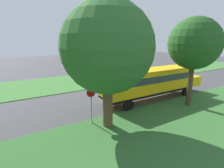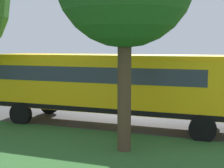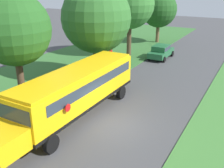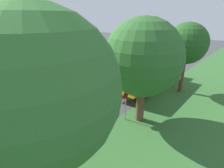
% 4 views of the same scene
% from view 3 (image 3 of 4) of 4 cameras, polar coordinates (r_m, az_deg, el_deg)
% --- Properties ---
extents(ground_plane, '(120.00, 120.00, 0.00)m').
position_cam_3_polar(ground_plane, '(16.57, 0.49, -8.97)').
color(ground_plane, '#424244').
extents(grass_verge, '(12.00, 80.00, 0.08)m').
position_cam_3_polar(grass_verge, '(22.63, -22.27, -1.97)').
color(grass_verge, '#33662D').
rests_on(grass_verge, ground).
extents(school_bus, '(2.85, 12.42, 3.16)m').
position_cam_3_polar(school_bus, '(17.02, -7.91, -1.12)').
color(school_bus, yellow).
rests_on(school_bus, ground).
extents(car_green_nearest, '(2.02, 4.40, 1.56)m').
position_cam_3_polar(car_green_nearest, '(31.45, 10.64, 7.08)').
color(car_green_nearest, '#236038').
rests_on(car_green_nearest, ground).
extents(oak_tree_beside_bus, '(4.49, 4.49, 7.96)m').
position_cam_3_polar(oak_tree_beside_bus, '(17.20, -20.68, 11.13)').
color(oak_tree_beside_bus, '#4C3826').
rests_on(oak_tree_beside_bus, ground).
extents(oak_tree_roadside_mid, '(6.04, 6.04, 8.53)m').
position_cam_3_polar(oak_tree_roadside_mid, '(23.11, -3.27, 14.39)').
color(oak_tree_roadside_mid, brown).
rests_on(oak_tree_roadside_mid, ground).
extents(oak_tree_far_end, '(5.69, 5.69, 8.93)m').
position_cam_3_polar(oak_tree_far_end, '(31.42, 4.01, 16.93)').
color(oak_tree_far_end, '#4C3826').
rests_on(oak_tree_far_end, ground).
extents(oak_tree_across_road, '(5.07, 5.07, 7.32)m').
position_cam_3_polar(oak_tree_across_road, '(39.45, 10.02, 15.72)').
color(oak_tree_across_road, brown).
rests_on(oak_tree_across_road, ground).
extents(stop_sign, '(0.08, 0.68, 2.74)m').
position_cam_3_polar(stop_sign, '(24.12, -0.34, 5.30)').
color(stop_sign, gray).
rests_on(stop_sign, ground).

